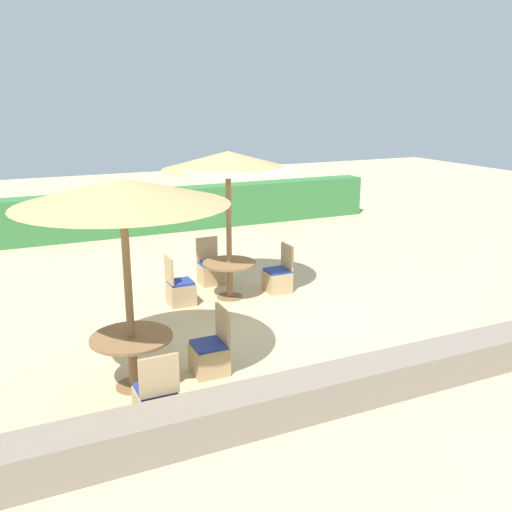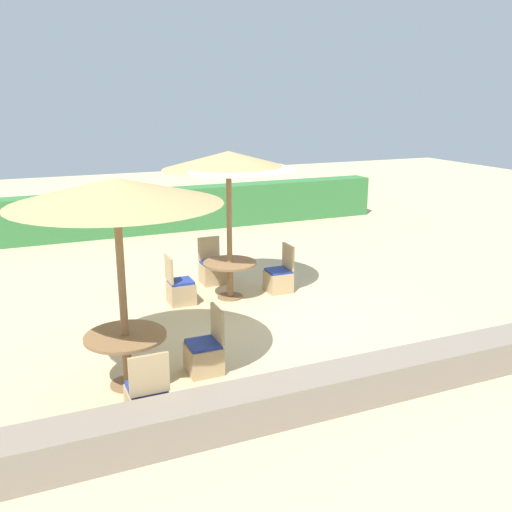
{
  "view_description": "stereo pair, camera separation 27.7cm",
  "coord_description": "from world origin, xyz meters",
  "px_view_note": "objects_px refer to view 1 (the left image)",
  "views": [
    {
      "loc": [
        -4.19,
        -8.43,
        3.71
      ],
      "look_at": [
        0.0,
        0.6,
        0.9
      ],
      "focal_mm": 40.0,
      "sensor_mm": 36.0,
      "label": 1
    },
    {
      "loc": [
        -3.94,
        -8.55,
        3.71
      ],
      "look_at": [
        0.0,
        0.6,
        0.9
      ],
      "focal_mm": 40.0,
      "sensor_mm": 36.0,
      "label": 2
    }
  ],
  "objects_px": {
    "patio_chair_front_left_south": "(156,402)",
    "patio_chair_front_left_east": "(210,355)",
    "parasol_center": "(228,161)",
    "patio_chair_center_north": "(210,271)",
    "round_table_center": "(229,270)",
    "patio_chair_center_east": "(278,278)",
    "patio_chair_center_west": "(180,291)",
    "round_table_front_left": "(132,347)",
    "parasol_front_left": "(122,193)"
  },
  "relations": [
    {
      "from": "patio_chair_front_left_south",
      "to": "patio_chair_front_left_east",
      "type": "relative_size",
      "value": 1.0
    },
    {
      "from": "round_table_front_left",
      "to": "patio_chair_front_left_east",
      "type": "relative_size",
      "value": 1.14
    },
    {
      "from": "patio_chair_center_east",
      "to": "patio_chair_front_left_east",
      "type": "height_order",
      "value": "same"
    },
    {
      "from": "patio_chair_center_east",
      "to": "parasol_front_left",
      "type": "distance_m",
      "value": 4.92
    },
    {
      "from": "round_table_center",
      "to": "patio_chair_center_north",
      "type": "xyz_separation_m",
      "value": [
        -0.03,
        0.97,
        -0.28
      ]
    },
    {
      "from": "parasol_front_left",
      "to": "round_table_front_left",
      "type": "relative_size",
      "value": 2.6
    },
    {
      "from": "round_table_center",
      "to": "patio_chair_center_west",
      "type": "distance_m",
      "value": 1.0
    },
    {
      "from": "parasol_center",
      "to": "patio_chair_front_left_east",
      "type": "distance_m",
      "value": 3.83
    },
    {
      "from": "round_table_center",
      "to": "round_table_front_left",
      "type": "height_order",
      "value": "round_table_front_left"
    },
    {
      "from": "round_table_front_left",
      "to": "patio_chair_front_left_east",
      "type": "bearing_deg",
      "value": -2.44
    },
    {
      "from": "patio_chair_center_east",
      "to": "parasol_front_left",
      "type": "bearing_deg",
      "value": 127.0
    },
    {
      "from": "patio_chair_center_west",
      "to": "parasol_front_left",
      "type": "relative_size",
      "value": 0.34
    },
    {
      "from": "patio_chair_center_west",
      "to": "patio_chair_front_left_east",
      "type": "height_order",
      "value": "same"
    },
    {
      "from": "patio_chair_center_east",
      "to": "round_table_front_left",
      "type": "height_order",
      "value": "patio_chair_center_east"
    },
    {
      "from": "round_table_center",
      "to": "patio_chair_center_east",
      "type": "distance_m",
      "value": 1.04
    },
    {
      "from": "patio_chair_center_north",
      "to": "patio_chair_center_east",
      "type": "distance_m",
      "value": 1.45
    },
    {
      "from": "patio_chair_center_east",
      "to": "round_table_front_left",
      "type": "distance_m",
      "value": 4.35
    },
    {
      "from": "patio_chair_center_north",
      "to": "patio_chair_front_left_east",
      "type": "relative_size",
      "value": 1.0
    },
    {
      "from": "patio_chair_center_west",
      "to": "parasol_front_left",
      "type": "height_order",
      "value": "parasol_front_left"
    },
    {
      "from": "parasol_center",
      "to": "round_table_front_left",
      "type": "height_order",
      "value": "parasol_center"
    },
    {
      "from": "round_table_center",
      "to": "patio_chair_front_left_south",
      "type": "relative_size",
      "value": 1.08
    },
    {
      "from": "patio_chair_center_east",
      "to": "round_table_front_left",
      "type": "xyz_separation_m",
      "value": [
        -3.46,
        -2.61,
        0.31
      ]
    },
    {
      "from": "round_table_front_left",
      "to": "round_table_center",
      "type": "bearing_deg",
      "value": 47.28
    },
    {
      "from": "patio_chair_center_north",
      "to": "patio_chair_front_left_south",
      "type": "bearing_deg",
      "value": 62.48
    },
    {
      "from": "round_table_center",
      "to": "patio_chair_front_left_east",
      "type": "distance_m",
      "value": 3.06
    },
    {
      "from": "patio_chair_center_north",
      "to": "parasol_front_left",
      "type": "bearing_deg",
      "value": 56.15
    },
    {
      "from": "round_table_center",
      "to": "parasol_front_left",
      "type": "distance_m",
      "value": 4.16
    },
    {
      "from": "round_table_center",
      "to": "round_table_front_left",
      "type": "xyz_separation_m",
      "value": [
        -2.46,
        -2.66,
        0.03
      ]
    },
    {
      "from": "parasol_center",
      "to": "patio_chair_center_west",
      "type": "bearing_deg",
      "value": 176.79
    },
    {
      "from": "parasol_center",
      "to": "patio_chair_front_left_east",
      "type": "height_order",
      "value": "parasol_center"
    },
    {
      "from": "parasol_center",
      "to": "patio_chair_center_north",
      "type": "distance_m",
      "value": 2.51
    },
    {
      "from": "patio_chair_front_left_south",
      "to": "patio_chair_front_left_east",
      "type": "xyz_separation_m",
      "value": [
        1.01,
        0.91,
        0.0
      ]
    },
    {
      "from": "patio_chair_center_west",
      "to": "round_table_front_left",
      "type": "xyz_separation_m",
      "value": [
        -1.5,
        -2.72,
        0.31
      ]
    },
    {
      "from": "parasol_center",
      "to": "patio_chair_front_left_south",
      "type": "bearing_deg",
      "value": -123.7
    },
    {
      "from": "patio_chair_center_east",
      "to": "round_table_front_left",
      "type": "bearing_deg",
      "value": 127.0
    },
    {
      "from": "round_table_center",
      "to": "patio_chair_center_east",
      "type": "height_order",
      "value": "patio_chair_center_east"
    },
    {
      "from": "round_table_front_left",
      "to": "patio_chair_center_north",
      "type": "bearing_deg",
      "value": 56.15
    },
    {
      "from": "round_table_front_left",
      "to": "patio_chair_front_left_south",
      "type": "distance_m",
      "value": 1.0
    },
    {
      "from": "parasol_center",
      "to": "round_table_front_left",
      "type": "bearing_deg",
      "value": -132.72
    },
    {
      "from": "parasol_center",
      "to": "round_table_center",
      "type": "relative_size",
      "value": 2.75
    },
    {
      "from": "patio_chair_center_north",
      "to": "patio_chair_center_east",
      "type": "relative_size",
      "value": 1.0
    },
    {
      "from": "round_table_center",
      "to": "patio_chair_center_west",
      "type": "height_order",
      "value": "patio_chair_center_west"
    },
    {
      "from": "round_table_center",
      "to": "patio_chair_center_east",
      "type": "xyz_separation_m",
      "value": [
        1.0,
        -0.05,
        -0.28
      ]
    },
    {
      "from": "parasol_center",
      "to": "round_table_center",
      "type": "xyz_separation_m",
      "value": [
        0.0,
        0.0,
        -2.04
      ]
    },
    {
      "from": "patio_chair_front_left_east",
      "to": "patio_chair_front_left_south",
      "type": "bearing_deg",
      "value": 132.0
    },
    {
      "from": "patio_chair_center_east",
      "to": "round_table_front_left",
      "type": "relative_size",
      "value": 0.88
    },
    {
      "from": "patio_chair_front_left_south",
      "to": "patio_chair_front_left_east",
      "type": "height_order",
      "value": "same"
    },
    {
      "from": "parasol_front_left",
      "to": "parasol_center",
      "type": "bearing_deg",
      "value": 47.28
    },
    {
      "from": "patio_chair_center_west",
      "to": "parasol_front_left",
      "type": "xyz_separation_m",
      "value": [
        -1.5,
        -2.72,
        2.32
      ]
    },
    {
      "from": "round_table_center",
      "to": "patio_chair_center_north",
      "type": "bearing_deg",
      "value": 91.49
    }
  ]
}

